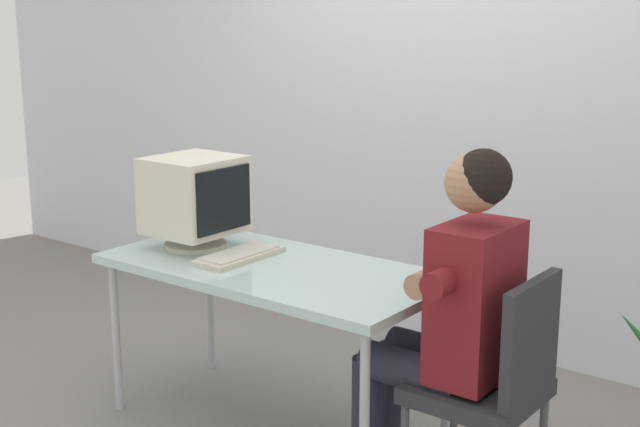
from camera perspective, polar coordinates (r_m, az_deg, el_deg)
The scene contains 7 objects.
ground_plane at distance 3.82m, azimuth -3.00°, elevation -13.83°, with size 12.00×12.00×0.00m, color gray.
wall_back at distance 4.43m, azimuth 11.84°, elevation 9.84°, with size 8.00×0.10×3.00m, color silver.
desk at distance 3.57m, azimuth -3.13°, elevation -4.15°, with size 1.44×0.70×0.72m.
crt_monitor at distance 3.80m, azimuth -8.24°, elevation 1.11°, with size 0.36×0.37×0.40m.
keyboard at distance 3.64m, azimuth -5.33°, elevation -2.77°, with size 0.17×0.40×0.03m.
office_chair at distance 3.11m, azimuth 11.40°, elevation -10.63°, with size 0.42×0.42×0.87m.
person_seated at distance 3.11m, azimuth 8.53°, elevation -6.28°, with size 0.68×0.55×1.29m.
Camera 1 is at (2.23, -2.58, 1.72)m, focal length 48.57 mm.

